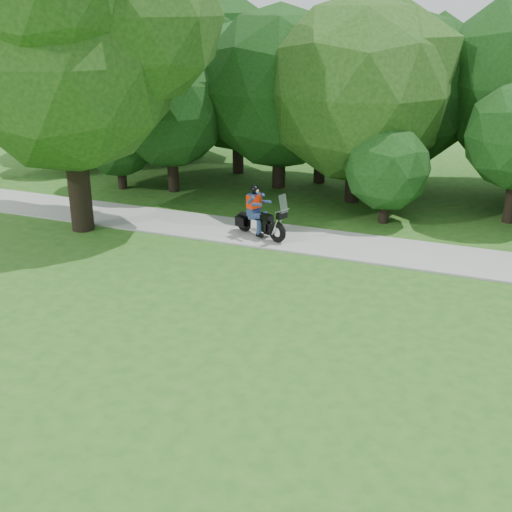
% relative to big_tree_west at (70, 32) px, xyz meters
% --- Properties ---
extents(ground, '(100.00, 100.00, 0.00)m').
position_rel_big_tree_west_xyz_m(ground, '(10.54, -6.85, -5.76)').
color(ground, '#295C1A').
rests_on(ground, ground).
extents(walkway, '(60.00, 2.20, 0.06)m').
position_rel_big_tree_west_xyz_m(walkway, '(10.54, 1.15, -5.73)').
color(walkway, '#999994').
rests_on(walkway, ground).
extents(tree_line, '(39.35, 11.48, 7.75)m').
position_rel_big_tree_west_xyz_m(tree_line, '(10.42, 7.72, -2.05)').
color(tree_line, black).
rests_on(tree_line, ground).
extents(big_tree_west, '(8.64, 6.56, 9.96)m').
position_rel_big_tree_west_xyz_m(big_tree_west, '(0.00, 0.00, 0.00)').
color(big_tree_west, black).
rests_on(big_tree_west, ground).
extents(touring_motorcycle, '(1.90, 1.16, 1.52)m').
position_rel_big_tree_west_xyz_m(touring_motorcycle, '(5.32, 0.92, -5.14)').
color(touring_motorcycle, black).
rests_on(touring_motorcycle, walkway).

